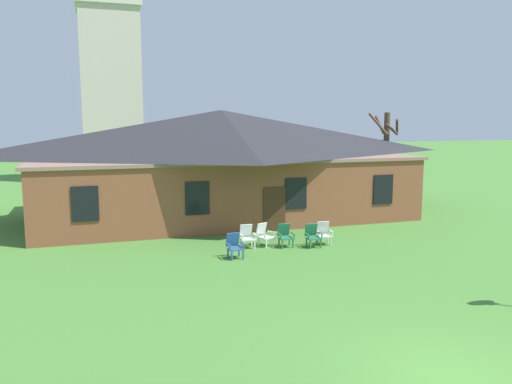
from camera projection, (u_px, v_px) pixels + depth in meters
name	position (u px, v px, depth m)	size (l,w,h in m)	color
ground_plane	(451.00, 377.00, 10.46)	(200.00, 200.00, 0.00)	#477F33
brick_building	(221.00, 162.00, 28.12)	(19.97, 10.40, 5.81)	brown
dome_tower	(110.00, 71.00, 42.85)	(5.18, 5.18, 20.48)	beige
lawn_chair_by_porch	(234.00, 245.00, 19.44)	(0.68, 0.71, 0.96)	#2D5693
lawn_chair_near_door	(247.00, 236.00, 21.01)	(0.65, 0.68, 0.96)	white
lawn_chair_left_end	(264.00, 234.00, 21.32)	(0.80, 0.84, 0.96)	white
lawn_chair_middle	(285.00, 235.00, 21.19)	(0.66, 0.68, 0.96)	#28704C
lawn_chair_right_end	(313.00, 235.00, 21.16)	(0.66, 0.69, 0.96)	#28704C
lawn_chair_far_side	(324.00, 233.00, 21.61)	(0.71, 0.75, 0.96)	white
bare_tree_beside_building	(386.00, 153.00, 31.99)	(1.98, 1.64, 5.74)	brown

